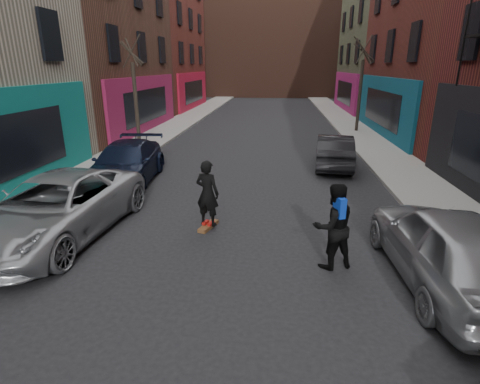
% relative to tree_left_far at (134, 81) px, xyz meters
% --- Properties ---
extents(sidewalk_left, '(2.50, 84.00, 0.13)m').
position_rel_tree_left_far_xyz_m(sidewalk_left, '(-0.05, 12.00, -3.31)').
color(sidewalk_left, gray).
rests_on(sidewalk_left, ground).
extents(sidewalk_right, '(2.50, 84.00, 0.13)m').
position_rel_tree_left_far_xyz_m(sidewalk_right, '(12.45, 12.00, -3.31)').
color(sidewalk_right, gray).
rests_on(sidewalk_right, ground).
extents(building_far, '(40.00, 10.00, 14.00)m').
position_rel_tree_left_far_xyz_m(building_far, '(6.20, 38.00, 3.62)').
color(building_far, '#47281E').
rests_on(building_far, ground).
extents(tree_left_far, '(2.00, 2.00, 6.50)m').
position_rel_tree_left_far_xyz_m(tree_left_far, '(0.00, 0.00, 0.00)').
color(tree_left_far, black).
rests_on(tree_left_far, sidewalk_left).
extents(tree_right_far, '(2.00, 2.00, 6.80)m').
position_rel_tree_left_far_xyz_m(tree_right_far, '(12.40, 6.00, 0.15)').
color(tree_right_far, black).
rests_on(tree_right_far, sidewalk_right).
extents(parked_left_far, '(2.99, 5.74, 1.54)m').
position_rel_tree_left_far_xyz_m(parked_left_far, '(1.85, -10.81, -2.61)').
color(parked_left_far, gray).
rests_on(parked_left_far, ground).
extents(parked_left_end, '(2.51, 5.23, 1.47)m').
position_rel_tree_left_far_xyz_m(parked_left_end, '(1.80, -6.20, -2.64)').
color(parked_left_end, black).
rests_on(parked_left_end, ground).
extents(parked_right_far, '(2.14, 4.85, 1.62)m').
position_rel_tree_left_far_xyz_m(parked_right_far, '(10.67, -12.13, -2.57)').
color(parked_right_far, gray).
rests_on(parked_right_far, ground).
extents(parked_right_end, '(1.88, 4.32, 1.38)m').
position_rel_tree_left_far_xyz_m(parked_right_end, '(9.72, -3.04, -2.69)').
color(parked_right_end, black).
rests_on(parked_right_end, ground).
extents(skateboard, '(0.46, 0.83, 0.10)m').
position_rel_tree_left_far_xyz_m(skateboard, '(5.53, -9.95, -3.33)').
color(skateboard, brown).
rests_on(skateboard, ground).
extents(skateboarder, '(0.74, 0.60, 1.76)m').
position_rel_tree_left_far_xyz_m(skateboarder, '(5.53, -9.95, -2.40)').
color(skateboarder, black).
rests_on(skateboarder, skateboard).
extents(pedestrian, '(1.11, 1.00, 1.88)m').
position_rel_tree_left_far_xyz_m(pedestrian, '(8.52, -11.67, -2.43)').
color(pedestrian, black).
rests_on(pedestrian, ground).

